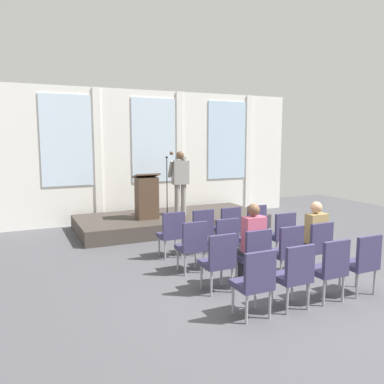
# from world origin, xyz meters

# --- Properties ---
(ground_plane) EXTENTS (16.16, 16.16, 0.00)m
(ground_plane) POSITION_xyz_m (0.00, 0.00, 0.00)
(ground_plane) COLOR #4C4C51
(rear_partition) EXTENTS (9.12, 0.14, 3.74)m
(rear_partition) POSITION_xyz_m (0.04, 6.21, 1.91)
(rear_partition) COLOR silver
(rear_partition) RESTS_ON ground
(stage_platform) EXTENTS (4.88, 2.18, 0.36)m
(stage_platform) POSITION_xyz_m (0.00, 4.82, 0.18)
(stage_platform) COLOR #3F3833
(stage_platform) RESTS_ON ground
(speaker) EXTENTS (0.50, 0.69, 1.68)m
(speaker) POSITION_xyz_m (0.19, 4.68, 1.34)
(speaker) COLOR gray
(speaker) RESTS_ON stage_platform
(mic_stand) EXTENTS (0.28, 0.28, 1.55)m
(mic_stand) POSITION_xyz_m (-0.08, 4.91, 0.70)
(mic_stand) COLOR black
(mic_stand) RESTS_ON stage_platform
(lectern) EXTENTS (0.60, 0.48, 1.16)m
(lectern) POSITION_xyz_m (-0.74, 4.62, 0.91)
(lectern) COLOR #4C3828
(lectern) RESTS_ON stage_platform
(chair_r0_c0) EXTENTS (0.46, 0.44, 0.94)m
(chair_r0_c0) POSITION_xyz_m (-0.97, 2.37, 0.53)
(chair_r0_c0) COLOR #99999E
(chair_r0_c0) RESTS_ON ground
(chair_r0_c1) EXTENTS (0.46, 0.44, 0.94)m
(chair_r0_c1) POSITION_xyz_m (-0.32, 2.37, 0.53)
(chair_r0_c1) COLOR #99999E
(chair_r0_c1) RESTS_ON ground
(chair_r0_c2) EXTENTS (0.46, 0.44, 0.94)m
(chair_r0_c2) POSITION_xyz_m (0.32, 2.37, 0.53)
(chair_r0_c2) COLOR #99999E
(chair_r0_c2) RESTS_ON ground
(chair_r0_c3) EXTENTS (0.46, 0.44, 0.94)m
(chair_r0_c3) POSITION_xyz_m (0.97, 2.37, 0.53)
(chair_r0_c3) COLOR #99999E
(chair_r0_c3) RESTS_ON ground
(chair_r1_c0) EXTENTS (0.46, 0.44, 0.94)m
(chair_r1_c0) POSITION_xyz_m (-0.97, 1.39, 0.53)
(chair_r1_c0) COLOR #99999E
(chair_r1_c0) RESTS_ON ground
(chair_r1_c1) EXTENTS (0.46, 0.44, 0.94)m
(chair_r1_c1) POSITION_xyz_m (-0.32, 1.39, 0.53)
(chair_r1_c1) COLOR #99999E
(chair_r1_c1) RESTS_ON ground
(chair_r1_c2) EXTENTS (0.46, 0.44, 0.94)m
(chair_r1_c2) POSITION_xyz_m (0.32, 1.39, 0.53)
(chair_r1_c2) COLOR #99999E
(chair_r1_c2) RESTS_ON ground
(chair_r1_c3) EXTENTS (0.46, 0.44, 0.94)m
(chair_r1_c3) POSITION_xyz_m (0.97, 1.39, 0.53)
(chair_r1_c3) COLOR #99999E
(chair_r1_c3) RESTS_ON ground
(chair_r2_c0) EXTENTS (0.46, 0.44, 0.94)m
(chair_r2_c0) POSITION_xyz_m (-0.97, 0.41, 0.53)
(chair_r2_c0) COLOR #99999E
(chair_r2_c0) RESTS_ON ground
(chair_r2_c1) EXTENTS (0.46, 0.44, 0.94)m
(chair_r2_c1) POSITION_xyz_m (-0.32, 0.41, 0.53)
(chair_r2_c1) COLOR #99999E
(chair_r2_c1) RESTS_ON ground
(audience_r2_c1) EXTENTS (0.36, 0.39, 1.34)m
(audience_r2_c1) POSITION_xyz_m (-0.32, 0.49, 0.74)
(audience_r2_c1) COLOR #2D2D33
(audience_r2_c1) RESTS_ON ground
(chair_r2_c2) EXTENTS (0.46, 0.44, 0.94)m
(chair_r2_c2) POSITION_xyz_m (0.32, 0.41, 0.53)
(chair_r2_c2) COLOR #99999E
(chair_r2_c2) RESTS_ON ground
(chair_r2_c3) EXTENTS (0.46, 0.44, 0.94)m
(chair_r2_c3) POSITION_xyz_m (0.97, 0.41, 0.53)
(chair_r2_c3) COLOR #99999E
(chair_r2_c3) RESTS_ON ground
(audience_r2_c3) EXTENTS (0.36, 0.39, 1.29)m
(audience_r2_c3) POSITION_xyz_m (0.97, 0.50, 0.72)
(audience_r2_c3) COLOR #2D2D33
(audience_r2_c3) RESTS_ON ground
(chair_r3_c0) EXTENTS (0.46, 0.44, 0.94)m
(chair_r3_c0) POSITION_xyz_m (-0.97, -0.56, 0.53)
(chair_r3_c0) COLOR #99999E
(chair_r3_c0) RESTS_ON ground
(chair_r3_c1) EXTENTS (0.46, 0.44, 0.94)m
(chair_r3_c1) POSITION_xyz_m (-0.32, -0.56, 0.53)
(chair_r3_c1) COLOR #99999E
(chair_r3_c1) RESTS_ON ground
(chair_r3_c2) EXTENTS (0.46, 0.44, 0.94)m
(chair_r3_c2) POSITION_xyz_m (0.32, -0.56, 0.53)
(chair_r3_c2) COLOR #99999E
(chair_r3_c2) RESTS_ON ground
(chair_r3_c3) EXTENTS (0.46, 0.44, 0.94)m
(chair_r3_c3) POSITION_xyz_m (0.97, -0.56, 0.53)
(chair_r3_c3) COLOR #99999E
(chair_r3_c3) RESTS_ON ground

